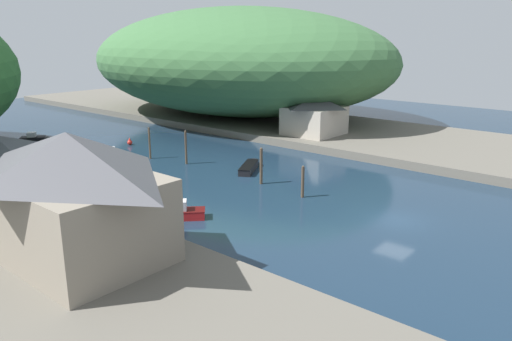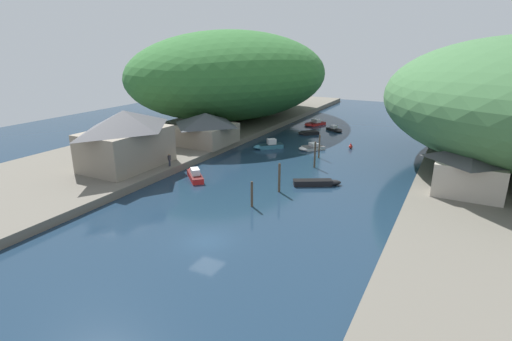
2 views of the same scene
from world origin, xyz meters
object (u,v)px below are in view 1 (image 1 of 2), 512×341
object	(u,v)px
boat_small_dinghy	(27,148)
right_bank_cottage	(314,114)
boat_red_skiff	(167,213)
boat_yellow_tender	(68,168)
boat_near_quay	(36,138)
waterfront_building	(71,193)
channel_buoy_near	(130,142)
person_on_quay	(119,208)
boat_mid_channel	(108,154)
boat_moored_right	(250,166)

from	to	relation	value
boat_small_dinghy	right_bank_cottage	bearing A→B (deg)	-172.89
boat_red_skiff	boat_yellow_tender	bearing A→B (deg)	38.23
boat_small_dinghy	boat_near_quay	bearing A→B (deg)	-77.27
right_bank_cottage	waterfront_building	bearing A→B (deg)	-165.99
channel_buoy_near	boat_small_dinghy	bearing A→B (deg)	145.93
boat_red_skiff	boat_yellow_tender	xyz separation A→B (m)	(1.86, 17.69, 0.03)
boat_red_skiff	boat_near_quay	distance (m)	36.65
boat_small_dinghy	boat_red_skiff	bearing A→B (deg)	130.58
person_on_quay	boat_near_quay	bearing A→B (deg)	-13.81
right_bank_cottage	boat_yellow_tender	bearing A→B (deg)	160.52
waterfront_building	boat_red_skiff	bearing A→B (deg)	15.58
boat_mid_channel	boat_yellow_tender	world-z (taller)	boat_yellow_tender
waterfront_building	person_on_quay	xyz separation A→B (m)	(4.81, 2.58, -2.85)
right_bank_cottage	boat_mid_channel	bearing A→B (deg)	150.21
waterfront_building	boat_near_quay	xyz separation A→B (m)	(16.38, 38.32, -4.45)
waterfront_building	channel_buoy_near	bearing A→B (deg)	49.27
waterfront_building	person_on_quay	size ratio (longest dim) A/B	7.02
boat_near_quay	boat_mid_channel	distance (m)	15.52
boat_small_dinghy	person_on_quay	distance (m)	31.56
boat_yellow_tender	channel_buoy_near	world-z (taller)	boat_yellow_tender
boat_red_skiff	boat_small_dinghy	xyz separation A→B (m)	(3.88, 30.63, -0.18)
waterfront_building	right_bank_cottage	bearing A→B (deg)	14.01
boat_near_quay	person_on_quay	distance (m)	37.60
boat_small_dinghy	boat_yellow_tender	world-z (taller)	boat_yellow_tender
boat_red_skiff	boat_mid_channel	size ratio (longest dim) A/B	1.13
boat_mid_channel	boat_near_quay	bearing A→B (deg)	-47.22
boat_near_quay	person_on_quay	bearing A→B (deg)	17.87
waterfront_building	person_on_quay	world-z (taller)	waterfront_building
waterfront_building	boat_mid_channel	distance (m)	28.87
boat_small_dinghy	boat_near_quay	size ratio (longest dim) A/B	1.04
boat_red_skiff	boat_small_dinghy	world-z (taller)	boat_red_skiff
boat_yellow_tender	channel_buoy_near	bearing A→B (deg)	-106.79
boat_small_dinghy	channel_buoy_near	size ratio (longest dim) A/B	4.31
boat_moored_right	channel_buoy_near	distance (m)	19.25
boat_small_dinghy	boat_near_quay	xyz separation A→B (m)	(3.67, 5.23, 0.05)
waterfront_building	boat_yellow_tender	xyz separation A→B (m)	(10.69, 20.15, -4.30)
boat_small_dinghy	boat_mid_channel	xyz separation A→B (m)	(4.40, -10.27, 0.05)
boat_small_dinghy	boat_moored_right	world-z (taller)	boat_moored_right
boat_small_dinghy	boat_yellow_tender	xyz separation A→B (m)	(-2.02, -12.94, 0.20)
boat_small_dinghy	boat_moored_right	size ratio (longest dim) A/B	0.72
boat_small_dinghy	boat_yellow_tender	bearing A→B (deg)	128.94
boat_moored_right	boat_near_quay	distance (m)	32.07
waterfront_building	boat_moored_right	distance (m)	25.27
right_bank_cottage	boat_mid_channel	xyz separation A→B (m)	(-22.56, 12.92, -3.30)
boat_yellow_tender	channel_buoy_near	xyz separation A→B (m)	(11.99, 6.19, -0.11)
person_on_quay	boat_moored_right	bearing A→B (deg)	-72.43
waterfront_building	right_bank_cottage	world-z (taller)	waterfront_building
boat_moored_right	right_bank_cottage	bearing A→B (deg)	70.36
boat_red_skiff	boat_near_quay	size ratio (longest dim) A/B	1.30
waterfront_building	boat_near_quay	distance (m)	41.92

